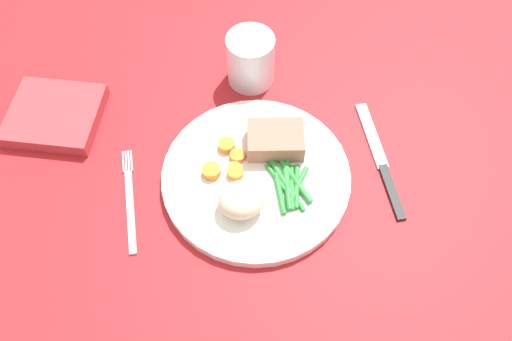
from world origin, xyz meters
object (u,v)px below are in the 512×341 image
knife (381,161)px  water_glass (251,62)px  dinner_plate (256,177)px  fork (130,200)px  meat_portion (276,140)px  napkin (55,115)px

knife → water_glass: bearing=132.3°
dinner_plate → fork: dinner_plate is taller
meat_portion → water_glass: (-1.06, 14.98, 0.44)cm
water_glass → napkin: size_ratio=0.63×
knife → water_glass: water_glass is taller
fork → water_glass: size_ratio=1.94×
knife → water_glass: (-16.09, 19.51, 3.44)cm
water_glass → napkin: 31.35cm
napkin → dinner_plate: bearing=-29.5°
fork → knife: bearing=-1.6°
dinner_plate → meat_portion: 6.08cm
meat_portion → napkin: meat_portion is taller
dinner_plate → napkin: 32.75cm
fork → napkin: bearing=120.8°
fork → knife: size_ratio=0.81×
napkin → water_glass: bearing=5.7°
dinner_plate → meat_portion: bearing=49.4°
napkin → meat_portion: bearing=-20.2°
meat_portion → knife: size_ratio=0.39×
fork → napkin: (-10.39, 16.36, 0.95)cm
meat_portion → water_glass: water_glass is taller
water_glass → napkin: bearing=-174.3°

